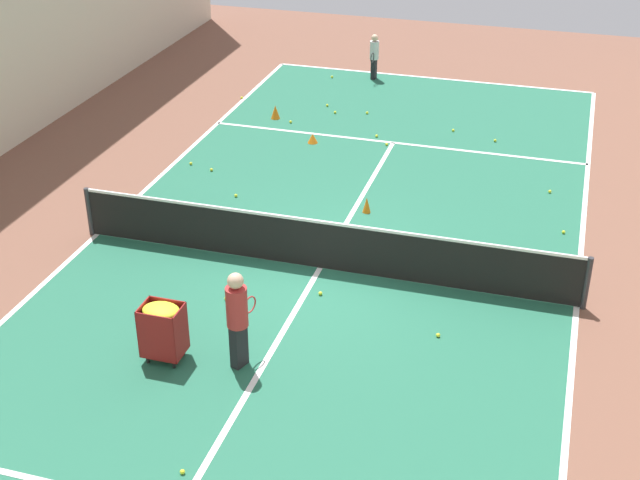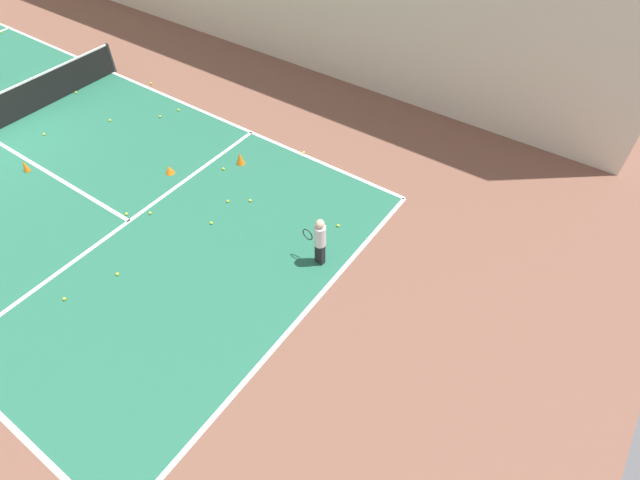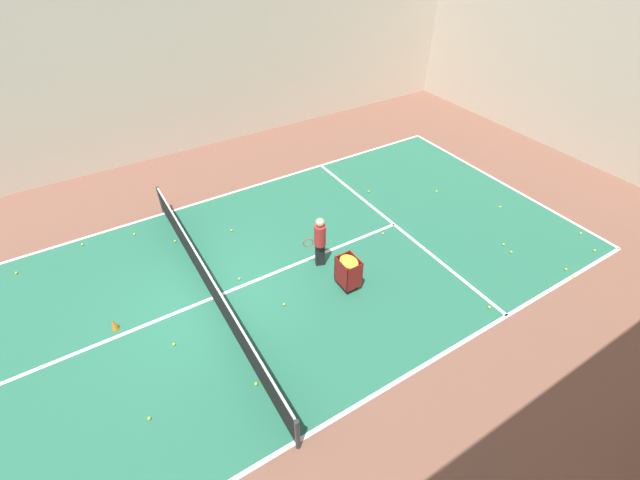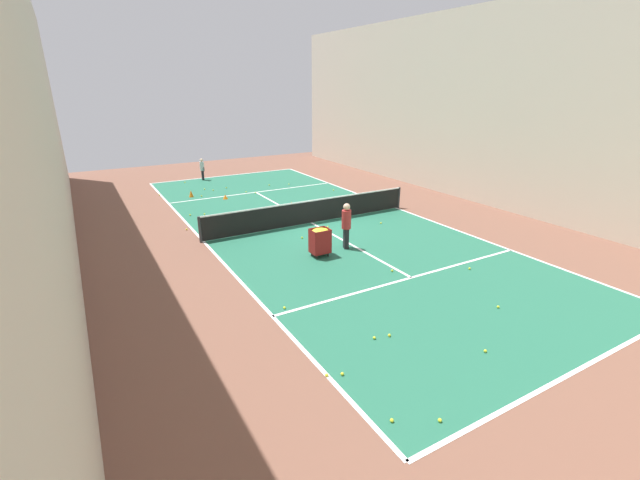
# 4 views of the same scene
# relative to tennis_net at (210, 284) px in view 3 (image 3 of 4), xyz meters

# --- Properties ---
(ground_plane) EXTENTS (34.49, 34.49, 0.00)m
(ground_plane) POSITION_rel_tennis_net_xyz_m (0.00, 0.00, -0.51)
(ground_plane) COLOR brown
(court_playing_area) EXTENTS (9.04, 22.42, 0.00)m
(court_playing_area) POSITION_rel_tennis_net_xyz_m (0.00, 0.00, -0.51)
(court_playing_area) COLOR #23664C
(court_playing_area) RESTS_ON ground
(line_baseline_far) EXTENTS (9.04, 0.10, 0.00)m
(line_baseline_far) POSITION_rel_tennis_net_xyz_m (0.00, 11.21, -0.50)
(line_baseline_far) COLOR white
(line_baseline_far) RESTS_ON ground
(line_sideline_left) EXTENTS (0.10, 22.42, 0.00)m
(line_sideline_left) POSITION_rel_tennis_net_xyz_m (-4.52, 0.00, -0.50)
(line_sideline_left) COLOR white
(line_sideline_left) RESTS_ON ground
(line_sideline_right) EXTENTS (0.10, 22.42, 0.00)m
(line_sideline_right) POSITION_rel_tennis_net_xyz_m (4.52, 0.00, -0.50)
(line_sideline_right) COLOR white
(line_sideline_right) RESTS_ON ground
(line_service_far) EXTENTS (9.04, 0.10, 0.00)m
(line_service_far) POSITION_rel_tennis_net_xyz_m (0.00, 6.17, -0.50)
(line_service_far) COLOR white
(line_service_far) RESTS_ON ground
(line_centre_service) EXTENTS (0.10, 12.33, 0.00)m
(line_centre_service) POSITION_rel_tennis_net_xyz_m (0.00, 0.00, -0.50)
(line_centre_service) COLOR white
(line_centre_service) RESTS_ON ground
(hall_enclosure_left) EXTENTS (0.15, 30.79, 8.79)m
(hall_enclosure_left) POSITION_rel_tennis_net_xyz_m (-8.63, 0.00, 3.89)
(hall_enclosure_left) COLOR beige
(hall_enclosure_left) RESTS_ON ground
(hall_enclosure_far) EXTENTS (17.12, 0.15, 8.79)m
(hall_enclosure_far) POSITION_rel_tennis_net_xyz_m (0.00, 15.32, 3.89)
(hall_enclosure_far) COLOR beige
(hall_enclosure_far) RESTS_ON ground
(tennis_net) EXTENTS (9.34, 0.10, 0.98)m
(tennis_net) POSITION_rel_tennis_net_xyz_m (0.00, 0.00, 0.00)
(tennis_net) COLOR #2D2D33
(tennis_net) RESTS_ON ground
(coach_at_net) EXTENTS (0.42, 0.68, 1.63)m
(coach_at_net) POSITION_rel_tennis_net_xyz_m (0.35, 3.12, 0.42)
(coach_at_net) COLOR black
(coach_at_net) RESTS_ON ground
(ball_cart) EXTENTS (0.62, 0.49, 0.97)m
(ball_cart) POSITION_rel_tennis_net_xyz_m (1.50, 3.30, 0.17)
(ball_cart) COLOR maroon
(ball_cart) RESTS_ON ground
(training_cone_0) EXTENTS (0.17, 0.17, 0.33)m
(training_cone_0) POSITION_rel_tennis_net_xyz_m (-0.27, -2.42, -0.34)
(training_cone_0) COLOR orange
(training_cone_0) RESTS_ON ground
(tennis_ball_0) EXTENTS (0.07, 0.07, 0.07)m
(tennis_ball_0) POSITION_rel_tennis_net_xyz_m (4.54, 8.84, -0.47)
(tennis_ball_0) COLOR yellow
(tennis_ball_0) RESTS_ON ground
(tennis_ball_1) EXTENTS (0.07, 0.07, 0.07)m
(tennis_ball_1) POSITION_rel_tennis_net_xyz_m (1.23, 1.48, -0.47)
(tennis_ball_1) COLOR yellow
(tennis_ball_1) RESTS_ON ground
(tennis_ball_2) EXTENTS (0.07, 0.07, 0.07)m
(tennis_ball_2) POSITION_rel_tennis_net_xyz_m (4.20, 10.44, -0.47)
(tennis_ball_2) COLOR yellow
(tennis_ball_2) RESTS_ON ground
(tennis_ball_4) EXTENTS (0.07, 0.07, 0.07)m
(tennis_ball_4) POSITION_rel_tennis_net_xyz_m (-3.85, -1.14, -0.47)
(tennis_ball_4) COLOR yellow
(tennis_ball_4) RESTS_ON ground
(tennis_ball_7) EXTENTS (0.07, 0.07, 0.07)m
(tennis_ball_7) POSITION_rel_tennis_net_xyz_m (-2.43, 1.53, -0.47)
(tennis_ball_7) COLOR yellow
(tennis_ball_7) RESTS_ON ground
(tennis_ball_9) EXTENTS (0.07, 0.07, 0.07)m
(tennis_ball_9) POSITION_rel_tennis_net_xyz_m (-1.97, 6.62, -0.47)
(tennis_ball_9) COLOR yellow
(tennis_ball_9) RESTS_ON ground
(tennis_ball_11) EXTENTS (0.07, 0.07, 0.07)m
(tennis_ball_11) POSITION_rel_tennis_net_xyz_m (1.16, 9.85, -0.47)
(tennis_ball_11) COLOR yellow
(tennis_ball_11) RESTS_ON ground
(tennis_ball_13) EXTENTS (0.07, 0.07, 0.07)m
(tennis_ball_13) POSITION_rel_tennis_net_xyz_m (4.26, 8.96, -0.47)
(tennis_ball_13) COLOR yellow
(tennis_ball_13) RESTS_ON ground
(tennis_ball_15) EXTENTS (0.07, 0.07, 0.07)m
(tennis_ball_15) POSITION_rel_tennis_net_xyz_m (-0.71, 8.69, -0.47)
(tennis_ball_15) COLOR yellow
(tennis_ball_15) RESTS_ON ground
(tennis_ball_16) EXTENTS (0.07, 0.07, 0.07)m
(tennis_ball_16) POSITION_rel_tennis_net_xyz_m (2.96, -0.12, -0.47)
(tennis_ball_16) COLOR yellow
(tennis_ball_16) RESTS_ON ground
(tennis_ball_18) EXTENTS (0.07, 0.07, 0.07)m
(tennis_ball_18) POSITION_rel_tennis_net_xyz_m (-2.83, -0.16, -0.47)
(tennis_ball_18) COLOR yellow
(tennis_ball_18) RESTS_ON ground
(tennis_ball_19) EXTENTS (0.07, 0.07, 0.07)m
(tennis_ball_19) POSITION_rel_tennis_net_xyz_m (0.98, -1.34, -0.47)
(tennis_ball_19) COLOR yellow
(tennis_ball_19) RESTS_ON ground
(tennis_ball_20) EXTENTS (0.07, 0.07, 0.07)m
(tennis_ball_20) POSITION_rel_tennis_net_xyz_m (4.10, 5.97, -0.47)
(tennis_ball_20) COLOR yellow
(tennis_ball_20) RESTS_ON ground
(tennis_ball_21) EXTENTS (0.07, 0.07, 0.07)m
(tennis_ball_21) POSITION_rel_tennis_net_xyz_m (-4.16, -2.62, -0.47)
(tennis_ball_21) COLOR yellow
(tennis_ball_21) RESTS_ON ground
(tennis_ball_22) EXTENTS (0.07, 0.07, 0.07)m
(tennis_ball_22) POSITION_rel_tennis_net_xyz_m (3.48, 10.85, -0.47)
(tennis_ball_22) COLOR yellow
(tennis_ball_22) RESTS_ON ground
(tennis_ball_23) EXTENTS (0.07, 0.07, 0.07)m
(tennis_ball_23) POSITION_rel_tennis_net_xyz_m (2.93, 8.25, -0.47)
(tennis_ball_23) COLOR yellow
(tennis_ball_23) RESTS_ON ground
(tennis_ball_24) EXTENTS (0.07, 0.07, 0.07)m
(tennis_ball_24) POSITION_rel_tennis_net_xyz_m (-0.26, 0.87, -0.47)
(tennis_ball_24) COLOR yellow
(tennis_ball_24) RESTS_ON ground
(tennis_ball_25) EXTENTS (0.07, 0.07, 0.07)m
(tennis_ball_25) POSITION_rel_tennis_net_xyz_m (2.54, -2.32, -0.47)
(tennis_ball_25) COLOR yellow
(tennis_ball_25) RESTS_ON ground
(tennis_ball_26) EXTENTS (0.07, 0.07, 0.07)m
(tennis_ball_26) POSITION_rel_tennis_net_xyz_m (0.22, 5.53, -0.47)
(tennis_ball_26) COLOR yellow
(tennis_ball_26) RESTS_ON ground
(tennis_ball_31) EXTENTS (0.07, 0.07, 0.07)m
(tennis_ball_31) POSITION_rel_tennis_net_xyz_m (-3.79, -4.40, -0.47)
(tennis_ball_31) COLOR yellow
(tennis_ball_31) RESTS_ON ground
(tennis_ball_32) EXTENTS (0.07, 0.07, 0.07)m
(tennis_ball_32) POSITION_rel_tennis_net_xyz_m (2.57, 8.34, -0.47)
(tennis_ball_32) COLOR yellow
(tennis_ball_32) RESTS_ON ground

